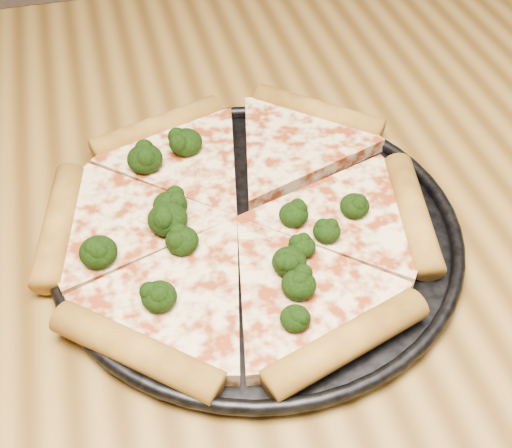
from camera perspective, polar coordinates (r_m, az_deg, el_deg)
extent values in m
cube|color=olive|center=(0.61, 0.14, -0.74)|extent=(1.20, 0.90, 0.04)
cube|color=brown|center=(1.31, 19.00, 4.08)|extent=(0.06, 0.06, 0.71)
cylinder|color=black|center=(0.57, 0.00, -0.92)|extent=(0.34, 0.34, 0.01)
torus|color=black|center=(0.57, 0.00, -0.43)|extent=(0.35, 0.35, 0.01)
cylinder|color=#BA852E|center=(0.68, 5.31, 9.43)|extent=(0.12, 0.11, 0.03)
cylinder|color=#BA852E|center=(0.67, -8.38, 8.09)|extent=(0.14, 0.07, 0.03)
cylinder|color=#BA852E|center=(0.59, -16.40, -0.02)|extent=(0.05, 0.14, 0.03)
cylinder|color=#BA852E|center=(0.49, -10.15, -10.56)|extent=(0.12, 0.11, 0.03)
cylinder|color=#BA852E|center=(0.49, 7.71, -9.97)|extent=(0.14, 0.07, 0.03)
cylinder|color=#BA852E|center=(0.59, 13.14, 0.93)|extent=(0.05, 0.14, 0.03)
ellipsoid|color=black|center=(0.55, -7.52, 0.41)|extent=(0.03, 0.03, 0.02)
ellipsoid|color=black|center=(0.49, 3.35, -8.00)|extent=(0.02, 0.02, 0.02)
ellipsoid|color=black|center=(0.57, 8.38, 1.54)|extent=(0.02, 0.02, 0.02)
ellipsoid|color=black|center=(0.63, -5.99, 6.92)|extent=(0.03, 0.03, 0.02)
ellipsoid|color=black|center=(0.55, 6.03, -0.61)|extent=(0.02, 0.02, 0.02)
ellipsoid|color=black|center=(0.57, -7.31, 1.56)|extent=(0.03, 0.03, 0.02)
ellipsoid|color=black|center=(0.54, -13.25, -2.33)|extent=(0.03, 0.03, 0.02)
ellipsoid|color=black|center=(0.61, -9.42, 5.49)|extent=(0.03, 0.03, 0.02)
ellipsoid|color=black|center=(0.53, 3.92, -1.94)|extent=(0.02, 0.02, 0.02)
ellipsoid|color=black|center=(0.56, 3.21, 0.80)|extent=(0.02, 0.02, 0.02)
ellipsoid|color=black|center=(0.50, -8.24, -6.12)|extent=(0.03, 0.03, 0.02)
ellipsoid|color=black|center=(0.54, -6.31, -1.41)|extent=(0.03, 0.03, 0.02)
ellipsoid|color=black|center=(0.52, 2.84, -3.23)|extent=(0.03, 0.03, 0.02)
ellipsoid|color=black|center=(0.51, 3.65, -5.17)|extent=(0.03, 0.03, 0.02)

